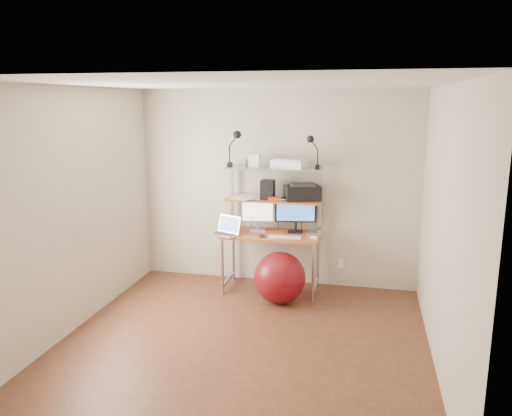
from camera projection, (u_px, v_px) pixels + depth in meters
The scene contains 20 objects.
room at pixel (243, 220), 4.69m from camera, with size 3.60×3.60×3.60m.
computer_desk at pixel (272, 216), 6.19m from camera, with size 1.20×0.60×1.57m.
wall_outlet at pixel (341, 264), 6.41m from camera, with size 0.08×0.01×0.12m, color white.
monitor_silver at pixel (258, 212), 6.25m from camera, with size 0.41×0.18×0.46m.
monitor_black at pixel (296, 212), 6.20m from camera, with size 0.52×0.17×0.52m.
laptop at pixel (227, 231), 6.13m from camera, with size 0.40×0.37×0.29m.
keyboard at pixel (285, 237), 5.99m from camera, with size 0.39×0.11×0.01m, color white.
mouse at pixel (314, 237), 5.96m from camera, with size 0.09×0.05×0.02m, color white.
mac_mini at pixel (316, 233), 6.14m from camera, with size 0.19×0.19×0.04m, color #B5B6BA.
phone at pixel (262, 236), 6.05m from camera, with size 0.07×0.12×0.01m, color black.
printer at pixel (302, 192), 6.15m from camera, with size 0.49×0.41×0.20m.
nas_cube at pixel (268, 190), 6.20m from camera, with size 0.16×0.16×0.24m, color black.
red_box at pixel (275, 199), 6.12m from camera, with size 0.16×0.11×0.05m, color #B5421D.
scanner at pixel (290, 163), 6.09m from camera, with size 0.46×0.36×0.11m.
box_white at pixel (255, 160), 6.16m from camera, with size 0.13×0.11×0.16m, color white.
box_grey at pixel (250, 163), 6.20m from camera, with size 0.09×0.09×0.09m, color #323234.
clip_lamp_left at pixel (236, 141), 6.08m from camera, with size 0.18×0.10×0.45m.
clip_lamp_right at pixel (312, 145), 5.92m from camera, with size 0.16×0.09×0.40m.
exercise_ball at pixel (280, 277), 5.89m from camera, with size 0.61×0.61×0.61m, color maroon.
paper_stack at pixel (244, 197), 6.29m from camera, with size 0.41×0.42×0.02m.
Camera 1 is at (1.12, -4.43, 2.35)m, focal length 35.00 mm.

